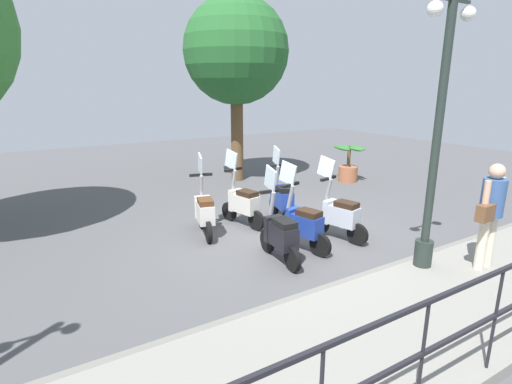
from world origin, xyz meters
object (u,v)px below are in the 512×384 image
object	(u,v)px
pedestrian_with_bag	(491,209)
scooter_near_2	(280,234)
potted_palm	(348,167)
scooter_far_1	(243,203)
scooter_near_1	(302,224)
scooter_near_0	(339,215)
scooter_far_2	(204,211)
scooter_far_0	(281,198)
lamp_post_near	(436,148)
tree_distant	(236,52)

from	to	relation	value
pedestrian_with_bag	scooter_near_2	distance (m)	3.13
potted_palm	scooter_far_1	bearing A→B (deg)	110.59
potted_palm	scooter_near_1	bearing A→B (deg)	127.82
pedestrian_with_bag	scooter_near_0	xyz separation A→B (m)	(2.26, 0.81, -0.60)
scooter_near_1	scooter_far_2	xyz separation A→B (m)	(1.54, 1.15, 0.00)
potted_palm	scooter_far_0	size ratio (longest dim) A/B	0.69
lamp_post_near	scooter_near_2	distance (m)	2.65
scooter_near_1	scooter_near_2	bearing A→B (deg)	93.01
pedestrian_with_bag	scooter_near_2	size ratio (longest dim) A/B	1.03
scooter_near_1	lamp_post_near	bearing A→B (deg)	-164.09
lamp_post_near	scooter_near_1	size ratio (longest dim) A/B	2.66
pedestrian_with_bag	scooter_far_0	size ratio (longest dim) A/B	1.03
lamp_post_near	scooter_far_0	size ratio (longest dim) A/B	2.66
scooter_far_0	scooter_far_1	xyz separation A→B (m)	(0.11, 0.88, 0.00)
potted_palm	lamp_post_near	bearing A→B (deg)	146.75
pedestrian_with_bag	scooter_near_0	distance (m)	2.47
scooter_near_0	scooter_far_1	xyz separation A→B (m)	(1.60, 1.16, 0.00)
lamp_post_near	potted_palm	xyz separation A→B (m)	(5.06, -3.32, -1.51)
lamp_post_near	pedestrian_with_bag	distance (m)	1.24
pedestrian_with_bag	tree_distant	distance (m)	7.89
scooter_far_0	scooter_far_1	distance (m)	0.89
tree_distant	potted_palm	xyz separation A→B (m)	(-1.86, -2.74, -3.24)
lamp_post_near	scooter_far_1	world-z (taller)	lamp_post_near
tree_distant	scooter_far_1	bearing A→B (deg)	152.76
pedestrian_with_bag	scooter_near_1	bearing A→B (deg)	35.34
scooter_near_1	scooter_far_0	distance (m)	1.65
scooter_near_2	scooter_far_0	distance (m)	2.10
scooter_near_0	lamp_post_near	bearing A→B (deg)	169.05
potted_palm	scooter_near_0	xyz separation A→B (m)	(-3.32, 3.43, 0.04)
pedestrian_with_bag	scooter_far_1	size ratio (longest dim) A/B	1.03
potted_palm	scooter_near_2	world-z (taller)	scooter_near_2
lamp_post_near	tree_distant	bearing A→B (deg)	-4.80
potted_palm	scooter_far_2	distance (m)	5.77
tree_distant	scooter_near_0	bearing A→B (deg)	172.43
pedestrian_with_bag	potted_palm	bearing A→B (deg)	-27.36
tree_distant	scooter_far_2	size ratio (longest dim) A/B	3.38
scooter_far_1	scooter_far_2	xyz separation A→B (m)	(-0.10, 0.89, 0.00)
pedestrian_with_bag	potted_palm	world-z (taller)	pedestrian_with_bag
scooter_near_0	scooter_near_1	bearing A→B (deg)	77.85
lamp_post_near	scooter_near_2	size ratio (longest dim) A/B	2.66
lamp_post_near	scooter_far_1	distance (m)	3.86
scooter_near_0	potted_palm	bearing A→B (deg)	-60.38
tree_distant	scooter_far_1	xyz separation A→B (m)	(-3.58, 1.84, -3.20)
scooter_far_1	scooter_far_2	distance (m)	0.90
pedestrian_with_bag	scooter_far_2	bearing A→B (deg)	35.00
scooter_near_2	potted_palm	bearing A→B (deg)	-49.36
pedestrian_with_bag	scooter_near_1	size ratio (longest dim) A/B	1.03
scooter_far_0	lamp_post_near	bearing A→B (deg)	-160.06
potted_palm	scooter_far_1	size ratio (longest dim) A/B	0.69
scooter_far_2	lamp_post_near	bearing A→B (deg)	-131.63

